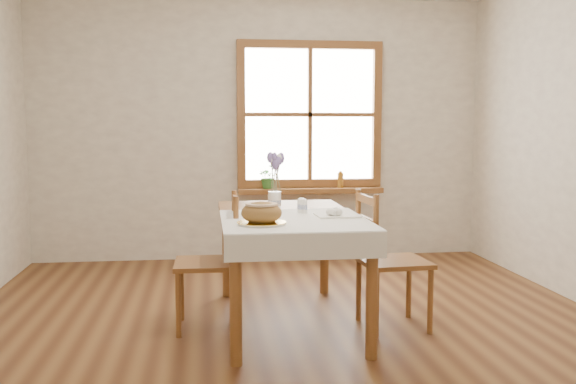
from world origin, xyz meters
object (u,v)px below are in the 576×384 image
object	(u,v)px
dining_table	(288,227)
bread_plate	(262,223)
chair_left	(207,261)
flower_vase	(275,200)
chair_right	(394,260)

from	to	relation	value
dining_table	bread_plate	distance (m)	0.55
chair_left	bread_plate	bearing A→B (deg)	36.82
bread_plate	flower_vase	distance (m)	0.88
chair_left	flower_vase	bearing A→B (deg)	130.42
dining_table	bread_plate	xyz separation A→B (m)	(-0.22, -0.49, 0.10)
chair_left	chair_right	distance (m)	1.24
dining_table	chair_right	bearing A→B (deg)	-14.84
dining_table	chair_right	world-z (taller)	chair_right
chair_left	chair_right	bearing A→B (deg)	84.33
chair_right	chair_left	bearing A→B (deg)	79.38
bread_plate	dining_table	bearing A→B (deg)	65.66
dining_table	bread_plate	bearing A→B (deg)	-114.34
dining_table	chair_left	bearing A→B (deg)	-175.97
chair_left	flower_vase	distance (m)	0.73
chair_left	bread_plate	distance (m)	0.64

